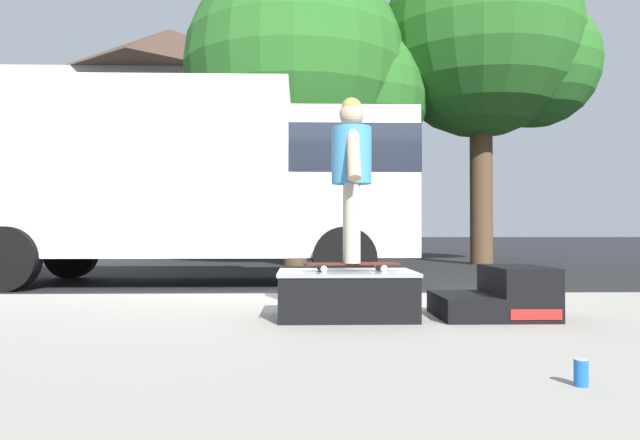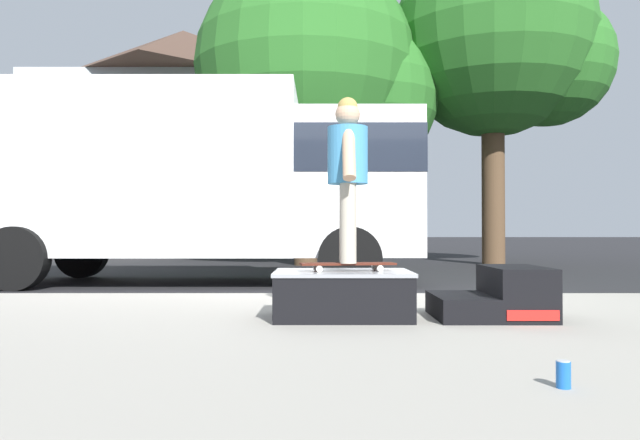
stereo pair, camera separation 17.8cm
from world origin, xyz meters
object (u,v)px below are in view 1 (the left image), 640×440
skater_kid (351,165)px  kicker_ramp (501,296)px  skateboard (352,264)px  skate_box (346,293)px  street_tree_main (308,77)px  soda_can (581,373)px  box_truck (194,177)px  street_tree_neighbour (492,45)px

skater_kid → kicker_ramp: bearing=1.6°
kicker_ramp → skateboard: skateboard is taller
skate_box → street_tree_main: street_tree_main is taller
skater_kid → soda_can: skater_kid is taller
box_truck → street_tree_main: (1.88, 5.03, 2.90)m
skateboard → street_tree_main: street_tree_main is taller
box_truck → street_tree_main: 6.10m
skate_box → soda_can: size_ratio=8.92×
skateboard → box_truck: (-2.13, 4.71, 1.14)m
skate_box → street_tree_neighbour: 12.06m
skate_box → box_truck: (-2.09, 4.67, 1.37)m
skate_box → soda_can: (0.93, -2.23, -0.14)m
box_truck → kicker_ramp: bearing=-54.1°
box_truck → skater_kid: bearing=-65.6°
street_tree_main → box_truck: bearing=-110.5°
soda_can → street_tree_main: bearing=95.5°
skater_kid → box_truck: size_ratio=0.20×
soda_can → street_tree_main: street_tree_main is taller
skate_box → street_tree_neighbour: (4.40, 9.97, 5.18)m
street_tree_neighbour → street_tree_main: bearing=-176.7°
box_truck → skateboard: bearing=-65.6°
kicker_ramp → street_tree_main: size_ratio=0.12×
kicker_ramp → soda_can: size_ratio=7.21×
street_tree_main → street_tree_neighbour: 4.71m
kicker_ramp → skateboard: (-1.25, -0.04, 0.27)m
soda_can → box_truck: (-3.02, 6.90, 1.52)m
kicker_ramp → box_truck: bearing=125.9°
skate_box → box_truck: bearing=114.1°
box_truck → street_tree_neighbour: (6.49, 5.30, 3.80)m
skateboard → street_tree_neighbour: (4.36, 10.00, 4.94)m
street_tree_main → soda_can: bearing=-84.5°
kicker_ramp → skater_kid: bearing=-178.4°
soda_can → street_tree_neighbour: 13.75m
skater_kid → skate_box: bearing=139.0°
kicker_ramp → soda_can: kicker_ramp is taller
skater_kid → soda_can: (0.89, -2.19, -1.20)m
kicker_ramp → street_tree_neighbour: (3.11, 9.97, 5.21)m
street_tree_neighbour → skater_kid: bearing=-113.5°
kicker_ramp → street_tree_main: 10.72m
kicker_ramp → skateboard: 1.28m
skateboard → skater_kid: skater_kid is taller
skater_kid → soda_can: 2.65m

